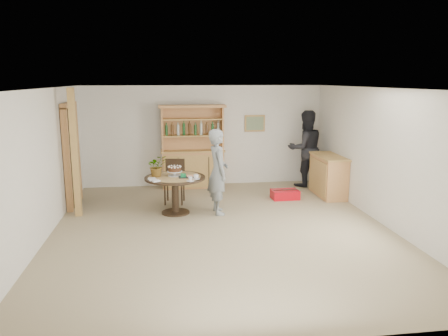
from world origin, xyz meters
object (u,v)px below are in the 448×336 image
adult_person (305,149)px  red_suitcase (285,194)px  teen_boy (218,172)px  sideboard (328,176)px  hutch (193,160)px  dining_chair (175,178)px  dining_table (175,184)px

adult_person → red_suitcase: (-0.82, -1.14, -0.85)m
teen_boy → red_suitcase: size_ratio=2.78×
sideboard → adult_person: adult_person is taller
hutch → dining_chair: hutch is taller
adult_person → red_suitcase: bearing=44.8°
sideboard → dining_chair: bearing=-178.9°
teen_boy → adult_person: 3.16m
hutch → adult_person: bearing=-4.9°
red_suitcase → hutch: bearing=143.4°
dining_table → dining_chair: (0.01, 0.83, -0.07)m
sideboard → adult_person: size_ratio=0.66×
adult_person → teen_boy: bearing=29.7°
dining_chair → red_suitcase: (2.46, -0.08, -0.43)m
dining_chair → adult_person: bearing=27.7°
hutch → red_suitcase: hutch is taller
sideboard → teen_boy: bearing=-159.7°
hutch → sideboard: hutch is taller
sideboard → dining_table: (-3.54, -0.89, 0.13)m
hutch → dining_table: size_ratio=1.70×
teen_boy → adult_person: size_ratio=0.90×
teen_boy → sideboard: bearing=-75.3°
dining_chair → teen_boy: size_ratio=0.56×
dining_chair → teen_boy: teen_boy is taller
teen_boy → red_suitcase: 1.98m
dining_chair → dining_table: bearing=-81.2°
adult_person → red_suitcase: 1.64m
dining_table → teen_boy: 0.89m
dining_table → red_suitcase: (2.48, 0.75, -0.50)m
dining_table → red_suitcase: bearing=16.9°
hutch → dining_chair: (-0.48, -1.31, -0.15)m
dining_chair → red_suitcase: size_ratio=1.55×
adult_person → sideboard: bearing=94.0°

